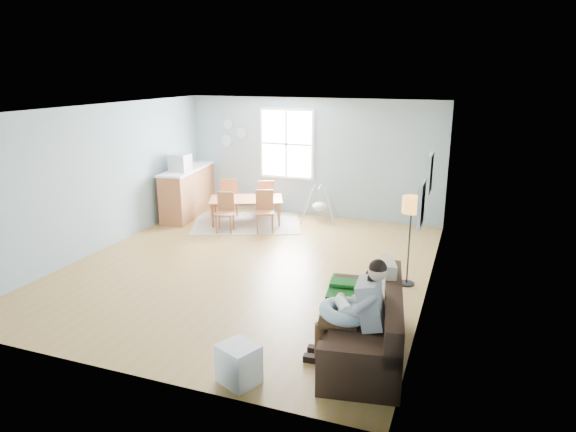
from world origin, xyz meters
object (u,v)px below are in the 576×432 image
at_px(counter, 188,191).
at_px(baby_swing, 320,206).
at_px(sofa, 368,330).
at_px(monitor, 180,163).
at_px(chair_se, 265,208).
at_px(dining_table, 246,211).
at_px(father, 357,308).
at_px(toddler, 363,293).
at_px(chair_ne, 266,196).
at_px(chair_nw, 229,195).
at_px(storage_cube, 238,364).
at_px(floor_lamp, 411,212).
at_px(chair_sw, 225,210).

bearing_deg(counter, baby_swing, 10.69).
relative_size(sofa, monitor, 5.22).
height_order(chair_se, monitor, monitor).
relative_size(dining_table, counter, 0.77).
xyz_separation_m(father, toddler, (-0.03, 0.48, -0.01)).
distance_m(father, chair_ne, 6.42).
height_order(chair_nw, baby_swing, chair_nw).
bearing_deg(storage_cube, chair_se, 109.79).
height_order(storage_cube, baby_swing, baby_swing).
relative_size(sofa, floor_lamp, 1.50).
distance_m(chair_se, baby_swing, 1.40).
height_order(floor_lamp, monitor, monitor).
distance_m(chair_sw, counter, 1.63).
bearing_deg(counter, toddler, -40.84).
distance_m(chair_sw, chair_se, 0.83).
bearing_deg(baby_swing, counter, -169.31).
height_order(chair_sw, chair_nw, chair_nw).
height_order(father, storage_cube, father).
bearing_deg(dining_table, chair_nw, 124.53).
bearing_deg(chair_nw, chair_ne, 22.36).
bearing_deg(father, toddler, 93.22).
bearing_deg(monitor, chair_ne, 29.12).
relative_size(storage_cube, counter, 0.25).
bearing_deg(floor_lamp, chair_se, 150.30).
xyz_separation_m(chair_nw, chair_ne, (0.78, 0.32, -0.03)).
relative_size(dining_table, chair_sw, 1.91).
bearing_deg(floor_lamp, chair_ne, 141.39).
distance_m(floor_lamp, dining_table, 4.51).
bearing_deg(chair_ne, storage_cube, -69.90).
distance_m(father, dining_table, 5.96).
xyz_separation_m(sofa, counter, (-5.21, 4.58, 0.28)).
distance_m(dining_table, chair_se, 0.74).
xyz_separation_m(father, chair_ne, (-3.39, 5.45, -0.22)).
relative_size(chair_se, baby_swing, 0.94).
bearing_deg(father, storage_cube, -144.36).
bearing_deg(father, sofa, 75.23).
xyz_separation_m(father, baby_swing, (-2.09, 5.46, -0.34)).
relative_size(father, chair_sw, 1.58).
bearing_deg(floor_lamp, toddler, -97.66).
distance_m(toddler, monitor, 6.48).
bearing_deg(chair_se, monitor, 176.10).
bearing_deg(chair_ne, father, -58.08).
xyz_separation_m(storage_cube, baby_swing, (-0.98, 6.26, 0.14)).
xyz_separation_m(toddler, storage_cube, (-1.08, -1.28, -0.47)).
distance_m(father, storage_cube, 1.45).
relative_size(sofa, chair_ne, 2.51).
distance_m(storage_cube, chair_ne, 6.65).
xyz_separation_m(sofa, monitor, (-5.14, 4.21, 1.02)).
height_order(toddler, counter, counter).
bearing_deg(storage_cube, sofa, 42.79).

